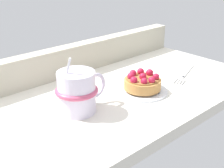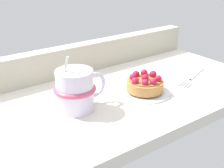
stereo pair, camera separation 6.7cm
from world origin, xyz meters
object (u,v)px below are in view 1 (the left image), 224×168
(dessert_plate, at_px, (142,90))
(dessert_fork, at_px, (186,73))
(raspberry_tart, at_px, (142,82))
(coffee_mug, at_px, (78,92))

(dessert_plate, distance_m, dessert_fork, 0.18)
(raspberry_tart, relative_size, dessert_fork, 0.56)
(dessert_plate, bearing_deg, coffee_mug, 171.33)
(dessert_fork, bearing_deg, coffee_mug, 175.04)
(dessert_plate, relative_size, dessert_fork, 0.77)
(raspberry_tart, bearing_deg, coffee_mug, 171.45)
(coffee_mug, bearing_deg, raspberry_tart, -8.55)
(dessert_plate, height_order, raspberry_tart, raspberry_tart)
(dessert_fork, bearing_deg, dessert_plate, 178.76)
(coffee_mug, distance_m, dessert_fork, 0.36)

